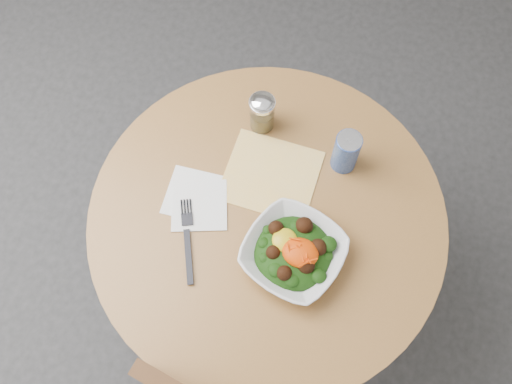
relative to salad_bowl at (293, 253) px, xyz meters
The scene contains 8 objects.
ground 0.79m from the salad_bowl, 135.94° to the left, with size 6.00×6.00×0.00m, color #2C2C2E.
table 0.26m from the salad_bowl, 135.94° to the left, with size 0.90×0.90×0.75m.
cloth_napkin 0.23m from the salad_bowl, 119.19° to the left, with size 0.23×0.21×0.00m, color #FDA80D.
paper_napkins 0.28m from the salad_bowl, 164.29° to the left, with size 0.18×0.18×0.00m.
salad_bowl is the anchor object (origin of this frame).
fork 0.26m from the salad_bowl, behind, with size 0.10×0.21×0.00m.
spice_shaker 0.38m from the salad_bowl, 117.36° to the left, with size 0.07×0.07×0.12m.
beverage_can 0.29m from the salad_bowl, 77.83° to the left, with size 0.07×0.07×0.13m.
Camera 1 is at (0.12, -0.50, 2.08)m, focal length 40.00 mm.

